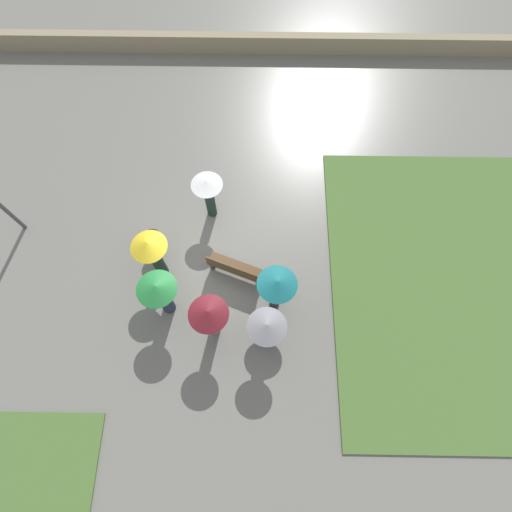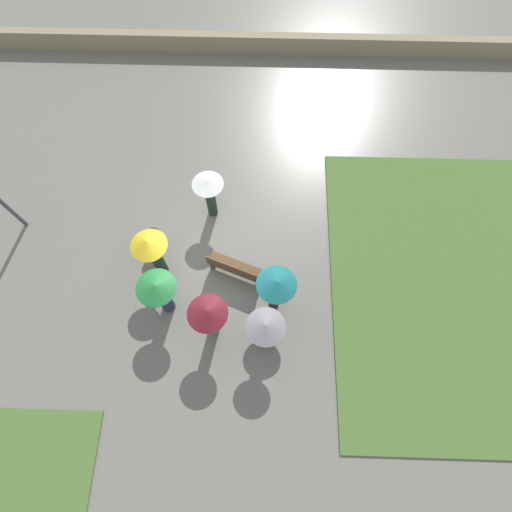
% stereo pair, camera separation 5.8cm
% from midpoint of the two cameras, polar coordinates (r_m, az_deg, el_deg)
% --- Properties ---
extents(ground_plane, '(90.00, 90.00, 0.00)m').
position_cam_midpoint_polar(ground_plane, '(12.26, -7.26, -0.91)').
color(ground_plane, slate).
extents(lawn_patch_near, '(7.00, 9.21, 0.06)m').
position_cam_midpoint_polar(lawn_patch_near, '(13.19, 25.76, -3.57)').
color(lawn_patch_near, '#4C7033').
rests_on(lawn_patch_near, ground_plane).
extents(parapet_wall, '(45.00, 0.35, 0.72)m').
position_cam_midpoint_polar(parapet_wall, '(17.57, -5.23, 28.06)').
color(parapet_wall, gray).
rests_on(parapet_wall, ground_plane).
extents(park_bench, '(1.71, 0.98, 0.90)m').
position_cam_midpoint_polar(park_bench, '(11.60, -3.17, -1.85)').
color(park_bench, brown).
rests_on(park_bench, ground_plane).
extents(trash_bin, '(0.52, 0.52, 0.80)m').
position_cam_midpoint_polar(trash_bin, '(12.38, -14.38, 1.89)').
color(trash_bin, '#4C4C51').
rests_on(trash_bin, ground_plane).
extents(crowd_person_maroon, '(1.02, 1.02, 1.97)m').
position_cam_midpoint_polar(crowd_person_maroon, '(10.20, -6.79, -8.65)').
color(crowd_person_maroon, slate).
rests_on(crowd_person_maroon, ground_plane).
extents(crowd_person_white, '(0.92, 0.92, 1.81)m').
position_cam_midpoint_polar(crowd_person_white, '(11.93, -6.98, 9.12)').
color(crowd_person_white, '#1E3328').
rests_on(crowd_person_white, ground_plane).
extents(crowd_person_green, '(1.05, 1.05, 1.89)m').
position_cam_midpoint_polar(crowd_person_green, '(10.74, -13.71, -5.22)').
color(crowd_person_green, '#282D47').
rests_on(crowd_person_green, ground_plane).
extents(crowd_person_teal, '(1.05, 1.05, 1.93)m').
position_cam_midpoint_polar(crowd_person_teal, '(10.34, 2.81, -4.48)').
color(crowd_person_teal, '#2D2333').
rests_on(crowd_person_teal, ground_plane).
extents(crowd_person_yellow, '(0.98, 0.98, 2.03)m').
position_cam_midpoint_polar(crowd_person_yellow, '(11.09, -14.82, 0.64)').
color(crowd_person_yellow, '#1E3328').
rests_on(crowd_person_yellow, ground_plane).
extents(crowd_person_grey, '(1.00, 1.00, 1.84)m').
position_cam_midpoint_polar(crowd_person_grey, '(10.29, 1.34, -10.63)').
color(crowd_person_grey, black).
rests_on(crowd_person_grey, ground_plane).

